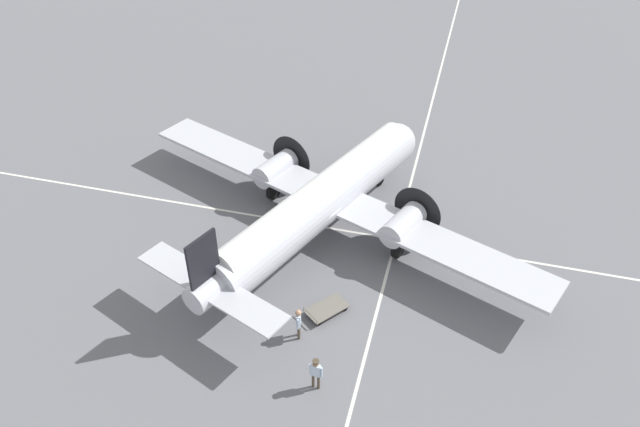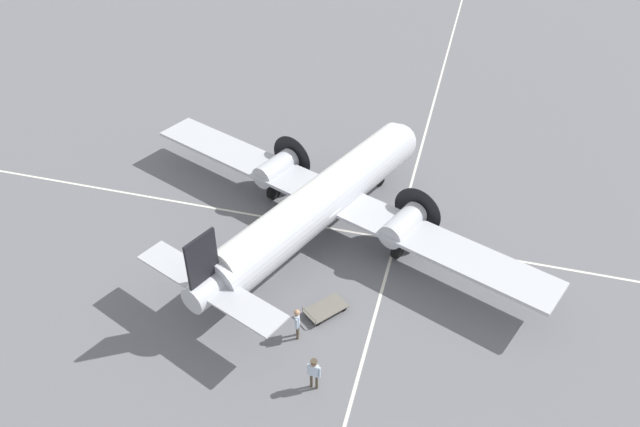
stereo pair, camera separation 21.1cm
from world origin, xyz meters
name	(u,v)px [view 2 (the right image)]	position (x,y,z in m)	size (l,w,h in m)	color
ground_plane	(320,236)	(0.00, 0.00, 0.00)	(300.00, 300.00, 0.00)	slate
apron_line_eastwest	(324,227)	(0.00, 0.81, 0.00)	(120.00, 0.16, 0.01)	silver
apron_line_northsouth	(393,249)	(4.27, 0.00, 0.00)	(0.16, 120.00, 0.01)	silver
airliner_main	(324,198)	(0.15, 0.37, 2.48)	(25.34, 18.79, 5.66)	silver
crew_foreground	(314,371)	(2.51, -10.12, 1.14)	(0.61, 0.33, 1.82)	#473D2D
passenger_boarding	(297,321)	(0.97, -7.53, 1.11)	(0.29, 0.61, 1.80)	#473D2D
suitcase_near_door	(273,316)	(-0.52, -6.79, 0.24)	(0.49, 0.14, 0.51)	#47331E
baggage_cart	(326,309)	(1.85, -5.68, 0.28)	(2.20, 2.36, 0.56)	#6B665B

